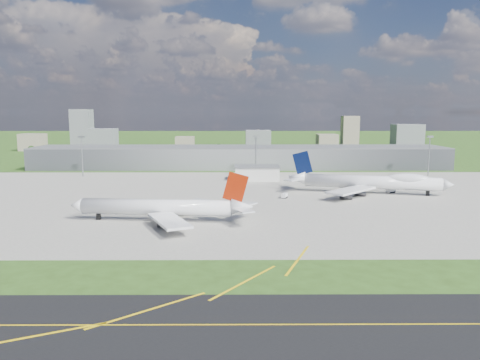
{
  "coord_description": "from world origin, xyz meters",
  "views": [
    {
      "loc": [
        -1.85,
        -179.95,
        40.53
      ],
      "look_at": [
        -0.56,
        37.41,
        9.0
      ],
      "focal_mm": 35.0,
      "sensor_mm": 36.0,
      "label": 1
    }
  ],
  "objects_px": {
    "airliner_blue_quad": "(371,182)",
    "tug_yellow": "(176,208)",
    "van_white_far": "(391,190)",
    "airliner_red_twin": "(163,208)",
    "van_white_near": "(285,196)"
  },
  "relations": [
    {
      "from": "van_white_near",
      "to": "van_white_far",
      "type": "xyz_separation_m",
      "value": [
        55.42,
        14.63,
        0.15
      ]
    },
    {
      "from": "airliner_red_twin",
      "to": "airliner_blue_quad",
      "type": "xyz_separation_m",
      "value": [
        95.11,
        59.79,
        0.73
      ]
    },
    {
      "from": "airliner_blue_quad",
      "to": "van_white_far",
      "type": "relative_size",
      "value": 14.22
    },
    {
      "from": "airliner_blue_quad",
      "to": "van_white_far",
      "type": "height_order",
      "value": "airliner_blue_quad"
    },
    {
      "from": "van_white_near",
      "to": "airliner_red_twin",
      "type": "bearing_deg",
      "value": 154.53
    },
    {
      "from": "airliner_blue_quad",
      "to": "van_white_near",
      "type": "distance_m",
      "value": 46.86
    },
    {
      "from": "airliner_red_twin",
      "to": "van_white_near",
      "type": "distance_m",
      "value": 68.94
    },
    {
      "from": "airliner_blue_quad",
      "to": "tug_yellow",
      "type": "xyz_separation_m",
      "value": [
        -93.22,
        -39.76,
        -4.89
      ]
    },
    {
      "from": "van_white_near",
      "to": "tug_yellow",
      "type": "bearing_deg",
      "value": 140.61
    },
    {
      "from": "tug_yellow",
      "to": "van_white_far",
      "type": "relative_size",
      "value": 0.75
    },
    {
      "from": "airliner_blue_quad",
      "to": "van_white_far",
      "type": "distance_m",
      "value": 11.64
    },
    {
      "from": "tug_yellow",
      "to": "airliner_red_twin",
      "type": "bearing_deg",
      "value": -125.95
    },
    {
      "from": "tug_yellow",
      "to": "van_white_near",
      "type": "xyz_separation_m",
      "value": [
        48.37,
        27.0,
        0.24
      ]
    },
    {
      "from": "airliner_blue_quad",
      "to": "tug_yellow",
      "type": "bearing_deg",
      "value": -142.37
    },
    {
      "from": "van_white_near",
      "to": "van_white_far",
      "type": "bearing_deg",
      "value": -53.77
    }
  ]
}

